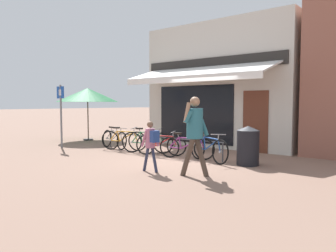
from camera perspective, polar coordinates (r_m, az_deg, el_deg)
The scene contains 14 objects.
ground_plane at distance 9.84m, azimuth 2.13°, elevation -5.81°, with size 160.00×160.00×0.00m, color #846656.
shop_front at distance 13.63m, azimuth 10.64°, elevation 6.83°, with size 6.13×4.59×4.73m.
bike_rack_rail at distance 10.92m, azimuth -1.66°, elevation -2.23°, with size 4.99×0.04×0.57m.
bicycle_silver at distance 12.31m, azimuth -9.37°, elevation -2.20°, with size 1.71×0.51×0.81m.
bicycle_orange at distance 11.72m, azimuth -7.77°, elevation -2.42°, with size 1.67×0.73×0.84m.
bicycle_green at distance 11.01m, azimuth -3.66°, elevation -2.75°, with size 1.62×0.89×0.85m.
bicycle_red at distance 10.51m, azimuth -1.30°, elevation -3.24°, with size 1.56×0.78×0.78m.
bicycle_purple at distance 9.89m, azimuth 3.20°, elevation -3.70°, with size 1.68×0.67×0.79m.
bicycle_blue at distance 9.46m, azimuth 7.04°, elevation -3.93°, with size 1.67×0.69×0.85m.
pedestrian_adult at distance 7.53m, azimuth 4.68°, elevation -0.23°, with size 0.60×0.69×1.84m.
pedestrian_child at distance 7.97m, azimuth -3.00°, elevation -2.44°, with size 0.49×0.30×1.25m.
litter_bin at distance 9.11m, azimuth 13.75°, elevation -3.33°, with size 0.61×0.61×1.06m.
parking_sign at distance 12.76m, azimuth -18.15°, elevation 2.76°, with size 0.44×0.07×2.35m.
cafe_parasol at distance 15.16m, azimuth -13.83°, elevation 5.25°, with size 2.73×2.73×2.35m.
Camera 1 is at (5.91, -7.69, 1.69)m, focal length 35.00 mm.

